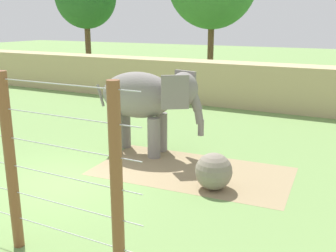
% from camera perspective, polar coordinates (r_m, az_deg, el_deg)
% --- Properties ---
extents(ground_plane, '(120.00, 120.00, 0.00)m').
position_cam_1_polar(ground_plane, '(11.75, -14.80, -7.71)').
color(ground_plane, '#6B8E4C').
extents(dirt_patch, '(6.03, 3.50, 0.01)m').
position_cam_1_polar(dirt_patch, '(12.13, 3.45, -6.47)').
color(dirt_patch, '#937F5B').
rests_on(dirt_patch, ground).
extents(embankment_wall, '(36.00, 1.80, 2.26)m').
position_cam_1_polar(embankment_wall, '(21.81, 7.13, 6.16)').
color(embankment_wall, tan).
rests_on(embankment_wall, ground).
extents(elephant, '(3.79, 1.84, 2.83)m').
position_cam_1_polar(elephant, '(13.29, -3.13, 3.85)').
color(elephant, gray).
rests_on(elephant, ground).
extents(enrichment_ball, '(1.01, 1.01, 1.01)m').
position_cam_1_polar(enrichment_ball, '(10.80, 6.54, -6.46)').
color(enrichment_ball, gray).
rests_on(enrichment_ball, ground).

